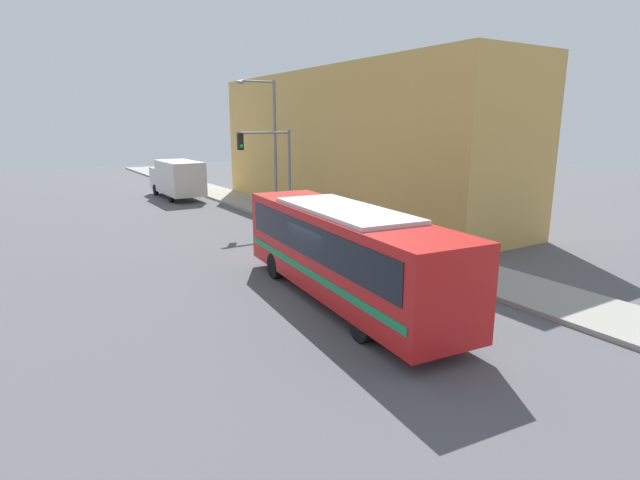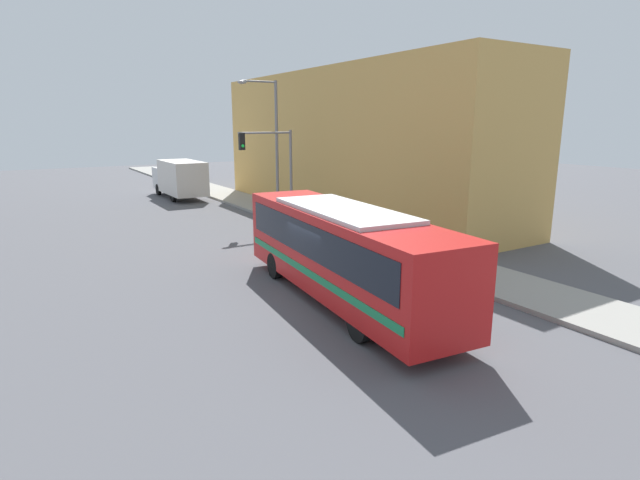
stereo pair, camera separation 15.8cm
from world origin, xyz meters
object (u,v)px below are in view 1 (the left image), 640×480
(parking_meter, at_px, (311,211))
(street_lamp, at_px, (271,138))
(fire_hydrant, at_px, (392,246))
(pedestrian_near_corner, at_px, (333,208))
(city_bus, at_px, (343,248))
(delivery_truck, at_px, (177,178))
(traffic_light_pole, at_px, (272,159))

(parking_meter, bearing_deg, street_lamp, 90.59)
(fire_hydrant, height_order, pedestrian_near_corner, pedestrian_near_corner)
(pedestrian_near_corner, bearing_deg, parking_meter, -168.79)
(city_bus, distance_m, pedestrian_near_corner, 12.37)
(delivery_truck, bearing_deg, pedestrian_near_corner, -74.67)
(city_bus, distance_m, traffic_light_pole, 13.41)
(city_bus, xyz_separation_m, parking_meter, (4.86, 10.11, -0.72))
(traffic_light_pole, xyz_separation_m, parking_meter, (0.98, -2.59, -2.65))
(city_bus, bearing_deg, delivery_truck, 90.60)
(parking_meter, bearing_deg, pedestrian_near_corner, 11.21)
(traffic_light_pole, distance_m, parking_meter, 3.83)
(pedestrian_near_corner, bearing_deg, street_lamp, 112.74)
(delivery_truck, bearing_deg, street_lamp, -77.56)
(city_bus, relative_size, pedestrian_near_corner, 6.54)
(traffic_light_pole, bearing_deg, street_lamp, 64.33)
(city_bus, height_order, street_lamp, street_lamp)
(fire_hydrant, distance_m, traffic_light_pole, 10.01)
(city_bus, distance_m, fire_hydrant, 5.98)
(city_bus, relative_size, traffic_light_pole, 2.10)
(city_bus, height_order, delivery_truck, city_bus)
(fire_hydrant, height_order, street_lamp, street_lamp)
(city_bus, relative_size, street_lamp, 1.36)
(fire_hydrant, distance_m, street_lamp, 12.17)
(delivery_truck, relative_size, street_lamp, 0.92)
(fire_hydrant, bearing_deg, parking_meter, 90.00)
(delivery_truck, distance_m, traffic_light_pole, 13.56)
(fire_hydrant, xyz_separation_m, street_lamp, (-0.05, 11.38, 4.31))
(traffic_light_pole, relative_size, street_lamp, 0.65)
(parking_meter, xyz_separation_m, street_lamp, (-0.05, 4.53, 3.77))
(city_bus, xyz_separation_m, street_lamp, (4.81, 14.64, 3.06))
(city_bus, xyz_separation_m, delivery_truck, (2.31, 25.99, -0.20))
(city_bus, xyz_separation_m, pedestrian_near_corner, (6.57, 10.44, -0.79))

